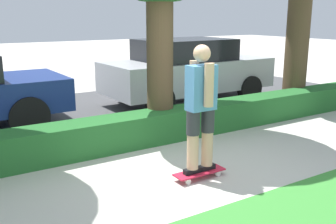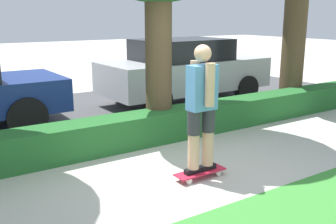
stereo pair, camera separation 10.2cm
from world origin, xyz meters
The scene contains 6 objects.
ground_plane centered at (0.00, 0.00, 0.00)m, with size 60.00×60.00×0.00m, color #BCB7AD.
street_asphalt centered at (0.00, 4.20, 0.00)m, with size 16.16×5.00×0.01m.
hedge_row centered at (0.00, 1.60, 0.27)m, with size 16.16×0.60×0.54m.
skateboard centered at (0.06, -0.17, 0.08)m, with size 0.76×0.24×0.10m.
skater_person centered at (0.06, -0.17, 1.03)m, with size 0.51×0.45×1.75m.
parked_car_middle centered at (2.77, 4.00, 0.85)m, with size 4.47×1.94×1.64m.
Camera 1 is at (-3.05, -4.26, 2.21)m, focal length 42.00 mm.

